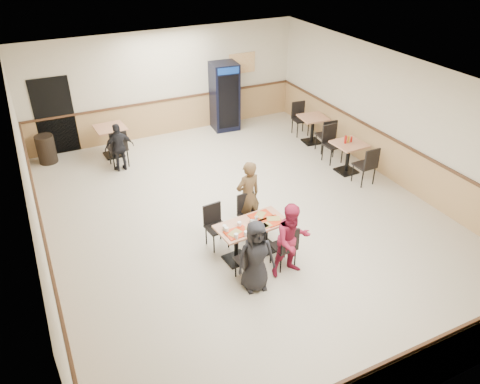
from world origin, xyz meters
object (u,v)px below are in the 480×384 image
side_table_far (313,126)px  trash_bin (46,149)px  diner_woman_right (292,240)px  back_table (111,137)px  diner_man_opposite (248,196)px  diner_woman_left (256,256)px  pepsi_cooler (225,97)px  main_table (251,234)px  side_table_near (348,153)px  lone_diner (119,147)px

side_table_far → trash_bin: bearing=163.9°
diner_woman_right → side_table_far: (3.50, 4.58, -0.20)m
back_table → diner_man_opposite: bearing=-69.4°
diner_woman_left → pepsi_cooler: bearing=77.9°
diner_man_opposite → pepsi_cooler: 5.32m
diner_woman_right → pepsi_cooler: bearing=78.6°
diner_man_opposite → diner_woman_right: bearing=84.8°
back_table → diner_woman_right: bearing=-74.0°
pepsi_cooler → side_table_far: bearing=-43.5°
diner_woman_right → side_table_far: bearing=55.7°
main_table → side_table_near: size_ratio=1.75×
diner_woman_left → back_table: diner_woman_left is taller
trash_bin → main_table: bearing=-62.5°
lone_diner → pepsi_cooler: pepsi_cooler is taller
back_table → pepsi_cooler: bearing=6.4°
main_table → diner_man_opposite: diner_man_opposite is taller
diner_woman_right → back_table: bearing=109.1°
side_table_far → back_table: 5.54m
pepsi_cooler → trash_bin: pepsi_cooler is taller
diner_woman_right → lone_diner: bearing=111.7°
diner_woman_left → diner_woman_right: 0.76m
diner_man_opposite → lone_diner: (-1.74, 3.69, -0.13)m
side_table_near → pepsi_cooler: pepsi_cooler is taller
diner_woman_left → back_table: size_ratio=1.64×
diner_woman_left → lone_diner: 5.47m
diner_woman_left → side_table_far: 6.30m
main_table → side_table_far: bearing=39.2°
trash_bin → side_table_far: bearing=-16.1°
main_table → lone_diner: lone_diner is taller
back_table → side_table_far: bearing=-17.4°
main_table → back_table: back_table is taller
main_table → diner_man_opposite: size_ratio=0.91×
diner_woman_left → side_table_near: diner_woman_left is taller
side_table_far → trash_bin: size_ratio=1.07×
lone_diner → side_table_near: (5.09, -2.60, -0.10)m
diner_woman_right → trash_bin: size_ratio=1.93×
main_table → lone_diner: size_ratio=1.10×
main_table → back_table: (-1.38, 5.46, 0.07)m
diner_woman_left → pepsi_cooler: pepsi_cooler is taller
diner_woman_right → lone_diner: (-1.79, 5.30, -0.09)m
diner_man_opposite → main_table: bearing=60.3°
side_table_far → side_table_near: bearing=-95.9°
back_table → trash_bin: bearing=168.0°
side_table_far → pepsi_cooler: 2.76m
main_table → diner_woman_right: diner_woman_right is taller
main_table → diner_man_opposite: bearing=62.1°
main_table → diner_woman_left: bearing=-117.9°
diner_woman_right → back_table: diner_woman_right is taller
main_table → trash_bin: trash_bin is taller
diner_woman_left → side_table_far: diner_woman_left is taller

